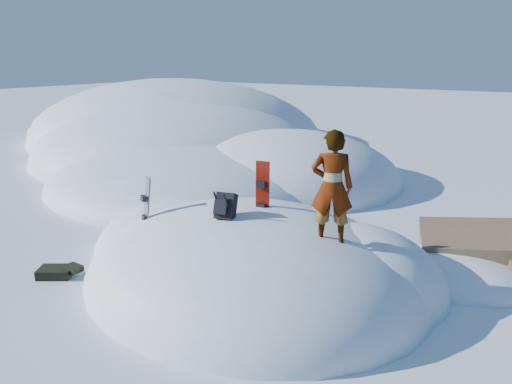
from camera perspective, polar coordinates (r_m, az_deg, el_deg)
The scene contains 9 objects.
ground at distance 10.07m, azimuth -0.48°, elevation -10.23°, with size 120.00×120.00×0.00m, color white.
snow_mound at distance 10.34m, azimuth -0.53°, elevation -9.52°, with size 8.00×6.00×3.00m.
snow_ridge at distance 23.69m, azimuth -8.22°, elevation 4.65°, with size 21.50×18.50×6.40m.
rock_outcrop at distance 11.48m, azimuth 24.30°, elevation -8.26°, with size 4.68×4.41×1.68m.
snowboard_red at distance 9.75m, azimuth 0.70°, elevation -0.67°, with size 0.28×0.18×1.49m.
snowboard_dark at distance 10.46m, azimuth -12.47°, elevation -2.04°, with size 0.32×0.29×1.39m.
backpack at distance 9.16m, azimuth -3.55°, elevation -1.64°, with size 0.44×0.52×0.58m.
gear_pile at distance 11.00m, azimuth -21.64°, elevation -8.43°, with size 0.89×0.75×0.23m.
person at distance 8.48m, azimuth 8.67°, elevation 0.59°, with size 0.71×0.47×1.95m, color slate.
Camera 1 is at (5.07, -7.54, 4.36)m, focal length 35.00 mm.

